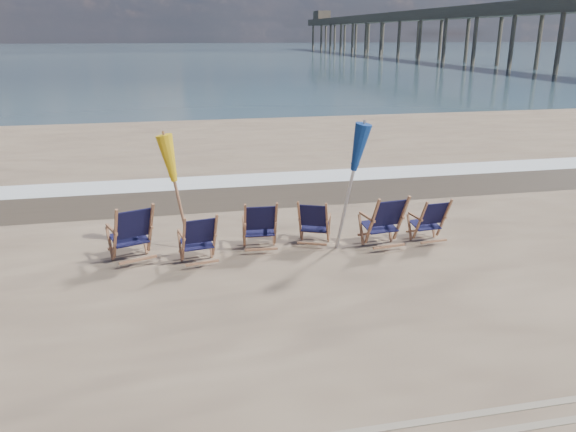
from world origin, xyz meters
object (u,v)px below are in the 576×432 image
Objects in this scene: beach_chair_2 at (276,226)px; beach_chair_3 at (327,224)px; beach_chair_4 at (401,220)px; fishing_pier at (437,28)px; umbrella_blue at (350,152)px; beach_chair_0 at (151,230)px; umbrella_yellow at (176,164)px; beach_chair_5 at (444,220)px; beach_chair_1 at (215,238)px.

beach_chair_2 is 0.98m from beach_chair_3.
beach_chair_4 is 0.01× the size of fishing_pier.
beach_chair_4 is 0.45× the size of umbrella_blue.
beach_chair_0 is 2.23m from beach_chair_2.
umbrella_yellow is (-2.70, 0.49, 1.17)m from beach_chair_3.
umbrella_yellow is 3.11m from umbrella_blue.
fishing_pier is (36.77, 71.32, 2.80)m from umbrella_blue.
beach_chair_5 is (3.25, -0.22, -0.04)m from beach_chair_2.
beach_chair_0 is 1.17m from beach_chair_1.
beach_chair_0 is 1.14× the size of beach_chair_1.
beach_chair_2 is 0.01× the size of fishing_pier.
beach_chair_2 is at bearing 158.13° from beach_chair_0.
beach_chair_1 is 3.47m from beach_chair_4.
umbrella_blue is (0.33, -0.20, 1.38)m from beach_chair_3.
beach_chair_3 is 80.33m from fishing_pier.
beach_chair_0 is 3.21m from beach_chair_3.
beach_chair_3 is at bearing 158.79° from beach_chair_0.
beach_chair_4 is at bearing 176.46° from beach_chair_2.
fishing_pier reaches higher than beach_chair_3.
beach_chair_5 is at bearing -0.99° from umbrella_blue.
umbrella_blue is 80.29m from fishing_pier.
beach_chair_0 is 0.01× the size of fishing_pier.
fishing_pier is (39.23, 71.48, 4.16)m from beach_chair_1.
fishing_pier reaches higher than umbrella_yellow.
beach_chair_1 reaches higher than beach_chair_3.
umbrella_yellow is 0.91× the size of umbrella_blue.
beach_chair_0 is 1.20× the size of beach_chair_5.
umbrella_blue is at bearing -117.28° from fishing_pier.
beach_chair_1 is (1.09, -0.41, -0.07)m from beach_chair_0.
beach_chair_1 is at bearing -176.36° from umbrella_blue.
beach_chair_4 is at bearing 155.19° from beach_chair_0.
beach_chair_1 is 2.15m from beach_chair_3.
umbrella_blue reaches higher than beach_chair_1.
beach_chair_3 is 0.01× the size of fishing_pier.
umbrella_blue reaches higher than beach_chair_0.
beach_chair_5 is (5.48, -0.29, -0.09)m from beach_chair_0.
umbrella_yellow is at bearing -65.37° from beach_chair_1.
umbrella_blue is at bearing 155.68° from beach_chair_0.
beach_chair_4 is at bearing -11.14° from umbrella_yellow.
fishing_pier reaches higher than beach_chair_0.
umbrella_yellow reaches higher than beach_chair_2.
beach_chair_0 reaches higher than beach_chair_1.
beach_chair_3 is at bearing -10.21° from umbrella_yellow.
beach_chair_1 is 0.01× the size of fishing_pier.
beach_chair_3 is at bearing -175.65° from beach_chair_2.
fishing_pier reaches higher than umbrella_blue.
beach_chair_1 is 81.64m from fishing_pier.
umbrella_blue is (-1.93, 0.03, 1.39)m from beach_chair_5.
fishing_pier is at bearing -123.53° from beach_chair_4.
beach_chair_3 is 1.39m from beach_chair_4.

